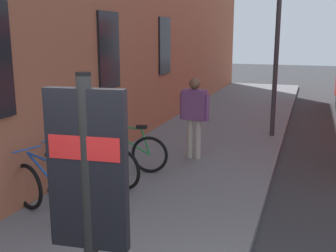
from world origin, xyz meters
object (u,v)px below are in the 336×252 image
object	(u,v)px
bicycle_mid_rack	(124,152)
pedestrian_near_bus	(194,110)
transit_info_sign	(88,192)
street_lamp	(279,5)
bicycle_nearest_sign	(78,176)
bicycle_far_end	(102,162)
bicycle_leaning_wall	(49,193)

from	to	relation	value
bicycle_mid_rack	pedestrian_near_bus	distance (m)	1.78
transit_info_sign	street_lamp	xyz separation A→B (m)	(8.65, -0.49, 1.73)
transit_info_sign	street_lamp	bearing A→B (deg)	-3.22
bicycle_nearest_sign	transit_info_sign	world-z (taller)	transit_info_sign
bicycle_nearest_sign	pedestrian_near_bus	xyz separation A→B (m)	(2.79, -1.16, 0.67)
bicycle_far_end	pedestrian_near_bus	xyz separation A→B (m)	(2.01, -1.14, 0.67)
bicycle_far_end	pedestrian_near_bus	distance (m)	2.41
transit_info_sign	bicycle_mid_rack	bearing A→B (deg)	22.66
transit_info_sign	pedestrian_near_bus	distance (m)	6.10
bicycle_nearest_sign	bicycle_far_end	size ratio (longest dim) A/B	1.03
bicycle_mid_rack	street_lamp	distance (m)	5.48
bicycle_mid_rack	transit_info_sign	bearing A→B (deg)	-157.34
pedestrian_near_bus	street_lamp	size ratio (longest dim) A/B	0.31
bicycle_nearest_sign	bicycle_far_end	distance (m)	0.78
pedestrian_near_bus	street_lamp	distance (m)	3.76
street_lamp	pedestrian_near_bus	bearing A→B (deg)	152.00
bicycle_nearest_sign	bicycle_far_end	world-z (taller)	same
bicycle_far_end	bicycle_leaning_wall	bearing A→B (deg)	178.91
bicycle_far_end	street_lamp	size ratio (longest dim) A/B	0.30
bicycle_nearest_sign	bicycle_mid_rack	size ratio (longest dim) A/B	1.00
transit_info_sign	bicycle_leaning_wall	bearing A→B (deg)	40.55
bicycle_nearest_sign	pedestrian_near_bus	size ratio (longest dim) A/B	1.02
bicycle_leaning_wall	street_lamp	xyz separation A→B (m)	(6.21, -2.58, 2.94)
bicycle_mid_rack	street_lamp	xyz separation A→B (m)	(3.91, -2.47, 2.94)
bicycle_leaning_wall	bicycle_nearest_sign	world-z (taller)	same
bicycle_mid_rack	bicycle_nearest_sign	bearing A→B (deg)	176.36
transit_info_sign	street_lamp	world-z (taller)	street_lamp
bicycle_leaning_wall	pedestrian_near_bus	xyz separation A→B (m)	(3.56, -1.17, 0.67)
bicycle_leaning_wall	transit_info_sign	xyz separation A→B (m)	(-2.45, -2.09, 1.21)
street_lamp	bicycle_far_end	bearing A→B (deg)	151.30
bicycle_nearest_sign	street_lamp	xyz separation A→B (m)	(5.44, -2.56, 2.94)
pedestrian_near_bus	bicycle_far_end	bearing A→B (deg)	150.38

